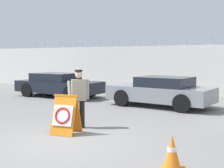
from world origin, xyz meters
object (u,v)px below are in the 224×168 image
object	(u,v)px
barricade_sign	(65,114)
traffic_cone_near	(172,152)
parked_car_front_coupe	(58,85)
parked_car_rear_sedan	(161,91)
security_guard	(79,96)

from	to	relation	value
barricade_sign	traffic_cone_near	size ratio (longest dim) A/B	1.62
parked_car_front_coupe	parked_car_rear_sedan	size ratio (longest dim) A/B	1.03
traffic_cone_near	barricade_sign	bearing A→B (deg)	161.98
barricade_sign	security_guard	distance (m)	0.88
barricade_sign	security_guard	size ratio (longest dim) A/B	0.62
barricade_sign	traffic_cone_near	world-z (taller)	barricade_sign
barricade_sign	parked_car_front_coupe	world-z (taller)	parked_car_front_coupe
parked_car_front_coupe	parked_car_rear_sedan	xyz separation A→B (m)	(5.75, -0.32, 0.01)
parked_car_rear_sedan	security_guard	bearing A→B (deg)	87.61
traffic_cone_near	parked_car_front_coupe	xyz separation A→B (m)	(-8.63, 7.00, 0.31)
parked_car_front_coupe	barricade_sign	bearing A→B (deg)	-48.05
security_guard	traffic_cone_near	size ratio (longest dim) A/B	2.59
traffic_cone_near	security_guard	bearing A→B (deg)	151.87
parked_car_front_coupe	parked_car_rear_sedan	bearing A→B (deg)	-2.93
traffic_cone_near	parked_car_front_coupe	bearing A→B (deg)	140.96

